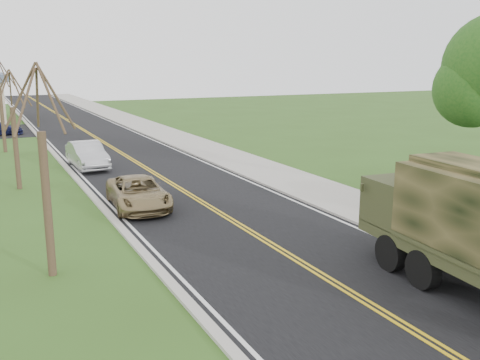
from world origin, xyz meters
TOP-DOWN VIEW (x-y plane):
  - road at (0.00, 40.00)m, footprint 8.00×120.00m
  - curb_right at (4.15, 40.00)m, footprint 0.30×120.00m
  - sidewalk_right at (5.90, 40.00)m, footprint 3.20×120.00m
  - curb_left at (-4.15, 40.00)m, footprint 0.30×120.00m
  - bare_tree_a at (-7.00, 10.00)m, footprint 1.93×2.26m
  - bare_tree_b at (-7.00, 22.00)m, footprint 1.83×2.14m
  - bare_tree_c at (-7.00, 34.00)m, footprint 2.04×2.39m
  - suv_champagne at (-2.73, 16.05)m, footprint 2.52×4.84m
  - sedan_silver at (-3.00, 25.85)m, footprint 1.80×4.69m
  - pickup_navy at (9.13, 9.57)m, footprint 5.75×2.42m

SIDE VIEW (x-z plane):
  - road at x=0.00m, z-range 0.00..0.01m
  - sidewalk_right at x=5.90m, z-range 0.00..0.10m
  - curb_left at x=-4.15m, z-range 0.00..0.10m
  - curb_right at x=4.15m, z-range 0.00..0.12m
  - suv_champagne at x=-2.73m, z-range 0.00..1.30m
  - sedan_silver at x=-3.00m, z-range 0.00..1.53m
  - pickup_navy at x=9.13m, z-range 0.00..1.66m
  - bare_tree_b at x=-7.00m, z-range -0.39..5.34m
  - bare_tree_a at x=-7.00m, z-range -0.41..5.66m
  - bare_tree_c at x=-7.00m, z-range -0.44..5.99m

